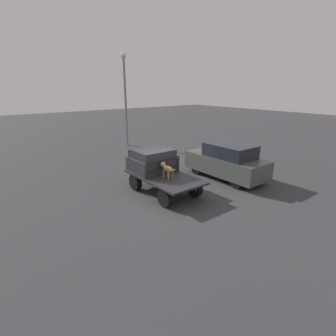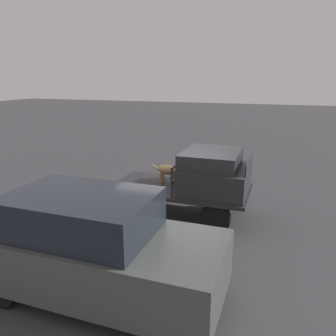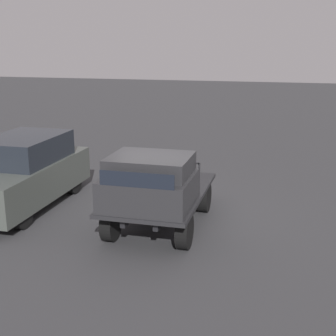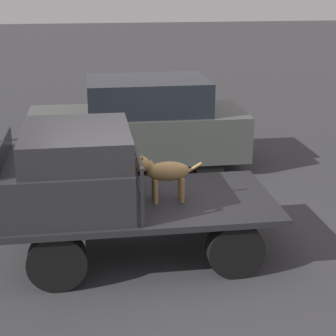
# 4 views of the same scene
# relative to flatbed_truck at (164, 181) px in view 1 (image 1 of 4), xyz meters

# --- Properties ---
(ground_plane) EXTENTS (80.00, 80.00, 0.00)m
(ground_plane) POSITION_rel_flatbed_truck_xyz_m (0.00, 0.00, -0.56)
(ground_plane) COLOR #38383A
(flatbed_truck) EXTENTS (3.50, 1.86, 0.77)m
(flatbed_truck) POSITION_rel_flatbed_truck_xyz_m (0.00, 0.00, 0.00)
(flatbed_truck) COLOR black
(flatbed_truck) RESTS_ON ground
(truck_cab) EXTENTS (1.57, 1.74, 0.99)m
(truck_cab) POSITION_rel_flatbed_truck_xyz_m (0.88, 0.00, 0.69)
(truck_cab) COLOR #28282B
(truck_cab) RESTS_ON flatbed_truck
(truck_headboard) EXTENTS (0.04, 1.74, 0.73)m
(truck_headboard) POSITION_rel_flatbed_truck_xyz_m (0.07, 0.00, 0.70)
(truck_headboard) COLOR #232326
(truck_headboard) RESTS_ON flatbed_truck
(dog) EXTENTS (0.94, 0.25, 0.66)m
(dog) POSITION_rel_flatbed_truck_xyz_m (-0.26, 0.07, 0.63)
(dog) COLOR #9E7547
(dog) RESTS_ON flatbed_truck
(parked_sedan) EXTENTS (4.11, 1.73, 1.74)m
(parked_sedan) POSITION_rel_flatbed_truck_xyz_m (-0.34, -3.59, 0.31)
(parked_sedan) COLOR black
(parked_sedan) RESTS_ON ground
(light_pole_near) EXTENTS (0.45, 0.45, 6.67)m
(light_pole_near) POSITION_rel_flatbed_truck_xyz_m (9.33, -3.50, 3.77)
(light_pole_near) COLOR gray
(light_pole_near) RESTS_ON ground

